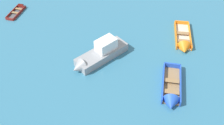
{
  "coord_description": "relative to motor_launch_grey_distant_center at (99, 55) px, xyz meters",
  "views": [
    {
      "loc": [
        1.62,
        5.18,
        15.72
      ],
      "look_at": [
        0.0,
        21.06,
        0.15
      ],
      "focal_mm": 42.83,
      "sensor_mm": 36.0,
      "label": 1
    }
  ],
  "objects": [
    {
      "name": "rowboat_blue_cluster_outer",
      "position": [
        5.89,
        -3.41,
        -0.31
      ],
      "size": [
        1.7,
        4.55,
        1.25
      ],
      "color": "#99754C",
      "rests_on": "ground_plane"
    },
    {
      "name": "rowboat_maroon_cluster_inner",
      "position": [
        -9.37,
        6.78,
        -0.43
      ],
      "size": [
        1.34,
        3.02,
        0.83
      ],
      "color": "#4C4C51",
      "rests_on": "ground_plane"
    },
    {
      "name": "rowboat_orange_far_left",
      "position": [
        7.34,
        2.65,
        -0.36
      ],
      "size": [
        1.47,
        4.48,
        1.25
      ],
      "color": "beige",
      "rests_on": "ground_plane"
    },
    {
      "name": "motor_launch_grey_distant_center",
      "position": [
        0.0,
        0.0,
        0.0
      ],
      "size": [
        4.66,
        4.84,
        1.95
      ],
      "color": "gray",
      "rests_on": "ground_plane"
    }
  ]
}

